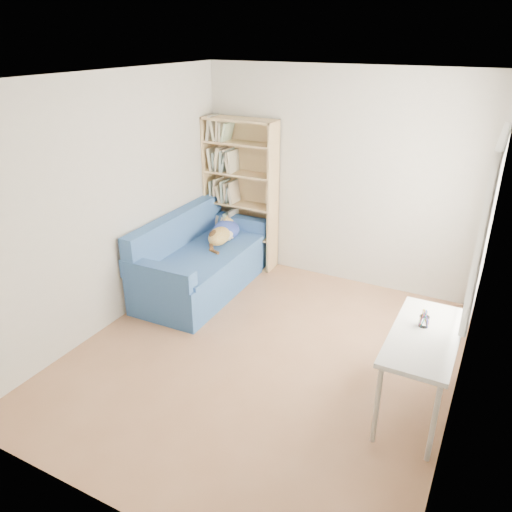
{
  "coord_description": "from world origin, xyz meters",
  "views": [
    {
      "loc": [
        1.83,
        -3.65,
        2.92
      ],
      "look_at": [
        -0.3,
        0.43,
        0.85
      ],
      "focal_mm": 35.0,
      "sensor_mm": 36.0,
      "label": 1
    }
  ],
  "objects": [
    {
      "name": "ground",
      "position": [
        0.0,
        0.0,
        0.0
      ],
      "size": [
        4.0,
        4.0,
        0.0
      ],
      "primitive_type": "plane",
      "color": "#906041",
      "rests_on": "ground"
    },
    {
      "name": "room_shell",
      "position": [
        0.1,
        0.03,
        1.64
      ],
      "size": [
        3.54,
        4.04,
        2.62
      ],
      "color": "silver",
      "rests_on": "ground"
    },
    {
      "name": "sofa",
      "position": [
        -1.33,
        0.95,
        0.35
      ],
      "size": [
        0.95,
        1.91,
        0.93
      ],
      "rotation": [
        0.0,
        0.0,
        0.02
      ],
      "color": "navy",
      "rests_on": "ground"
    },
    {
      "name": "bookshelf",
      "position": [
        -1.25,
        1.83,
        0.9
      ],
      "size": [
        0.97,
        0.3,
        1.95
      ],
      "color": "tan",
      "rests_on": "ground"
    },
    {
      "name": "desk",
      "position": [
        1.47,
        -0.09,
        0.67
      ],
      "size": [
        0.51,
        1.12,
        0.75
      ],
      "color": "silver",
      "rests_on": "ground"
    },
    {
      "name": "pen_cup",
      "position": [
        1.44,
        0.02,
        0.81
      ],
      "size": [
        0.08,
        0.08,
        0.15
      ],
      "color": "white",
      "rests_on": "desk"
    }
  ]
}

